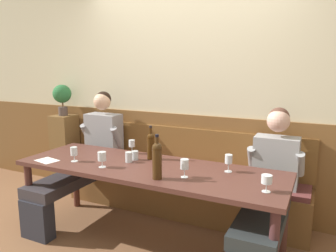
% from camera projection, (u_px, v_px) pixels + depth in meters
% --- Properties ---
extents(ground_plane, '(6.80, 6.80, 0.02)m').
position_uv_depth(ground_plane, '(143.00, 249.00, 2.98)').
color(ground_plane, brown).
rests_on(ground_plane, ground).
extents(room_wall_back, '(6.80, 0.08, 2.80)m').
position_uv_depth(room_wall_back, '(189.00, 87.00, 3.68)').
color(room_wall_back, beige).
rests_on(room_wall_back, ground).
extents(wood_wainscot_panel, '(6.80, 0.03, 1.09)m').
position_uv_depth(wood_wainscot_panel, '(187.00, 161.00, 3.79)').
color(wood_wainscot_panel, brown).
rests_on(wood_wainscot_panel, ground).
extents(wall_bench, '(2.75, 0.42, 0.94)m').
position_uv_depth(wall_bench, '(179.00, 188.00, 3.66)').
color(wall_bench, brown).
rests_on(wall_bench, ground).
extents(dining_table, '(2.45, 0.80, 0.74)m').
position_uv_depth(dining_table, '(148.00, 174.00, 2.96)').
color(dining_table, '#512C25').
rests_on(dining_table, ground).
extents(person_left_seat, '(0.52, 1.27, 1.33)m').
position_uv_depth(person_left_seat, '(87.00, 154.00, 3.71)').
color(person_left_seat, '#262730').
rests_on(person_left_seat, ground).
extents(person_center_right_seat, '(0.51, 1.27, 1.25)m').
position_uv_depth(person_center_right_seat, '(269.00, 185.00, 2.84)').
color(person_center_right_seat, '#262D30').
rests_on(person_center_right_seat, ground).
extents(wine_bottle_amber_mid, '(0.07, 0.07, 0.33)m').
position_uv_depth(wine_bottle_amber_mid, '(151.00, 145.00, 3.15)').
color(wine_bottle_amber_mid, '#3E230A').
rests_on(wine_bottle_amber_mid, dining_table).
extents(wine_bottle_clear_water, '(0.08, 0.08, 0.37)m').
position_uv_depth(wine_bottle_clear_water, '(157.00, 160.00, 2.60)').
color(wine_bottle_clear_water, '#3D260F').
rests_on(wine_bottle_clear_water, dining_table).
extents(wine_glass_center_front, '(0.07, 0.07, 0.15)m').
position_uv_depth(wine_glass_center_front, '(184.00, 165.00, 2.64)').
color(wine_glass_center_front, silver).
rests_on(wine_glass_center_front, dining_table).
extents(wine_glass_near_bucket, '(0.07, 0.07, 0.15)m').
position_uv_depth(wine_glass_near_bucket, '(229.00, 160.00, 2.78)').
color(wine_glass_near_bucket, silver).
rests_on(wine_glass_near_bucket, dining_table).
extents(wine_glass_mid_right, '(0.08, 0.08, 0.13)m').
position_uv_depth(wine_glass_mid_right, '(267.00, 180.00, 2.35)').
color(wine_glass_mid_right, silver).
rests_on(wine_glass_mid_right, dining_table).
extents(wine_glass_mid_left, '(0.07, 0.07, 0.14)m').
position_uv_depth(wine_glass_mid_left, '(74.00, 152.00, 3.08)').
color(wine_glass_mid_left, silver).
rests_on(wine_glass_mid_left, dining_table).
extents(wine_glass_by_bottle, '(0.07, 0.07, 0.14)m').
position_uv_depth(wine_glass_by_bottle, '(132.00, 144.00, 3.36)').
color(wine_glass_by_bottle, silver).
rests_on(wine_glass_by_bottle, dining_table).
extents(wine_glass_left_end, '(0.08, 0.08, 0.14)m').
position_uv_depth(wine_glass_left_end, '(102.00, 157.00, 2.91)').
color(wine_glass_left_end, silver).
rests_on(wine_glass_left_end, dining_table).
extents(water_tumbler_left, '(0.06, 0.06, 0.10)m').
position_uv_depth(water_tumbler_left, '(129.00, 157.00, 3.07)').
color(water_tumbler_left, silver).
rests_on(water_tumbler_left, dining_table).
extents(water_tumbler_right, '(0.06, 0.06, 0.09)m').
position_uv_depth(water_tumbler_right, '(135.00, 155.00, 3.14)').
color(water_tumbler_right, silver).
rests_on(water_tumbler_right, dining_table).
extents(tasting_sheet_left_guest, '(0.24, 0.19, 0.00)m').
position_uv_depth(tasting_sheet_left_guest, '(47.00, 160.00, 3.12)').
color(tasting_sheet_left_guest, white).
rests_on(tasting_sheet_left_guest, dining_table).
extents(corner_pedestal, '(0.28, 0.28, 0.99)m').
position_uv_depth(corner_pedestal, '(66.00, 152.00, 4.36)').
color(corner_pedestal, brown).
rests_on(corner_pedestal, ground).
extents(potted_plant, '(0.24, 0.24, 0.40)m').
position_uv_depth(potted_plant, '(62.00, 96.00, 4.22)').
color(potted_plant, '#51423D').
rests_on(potted_plant, corner_pedestal).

